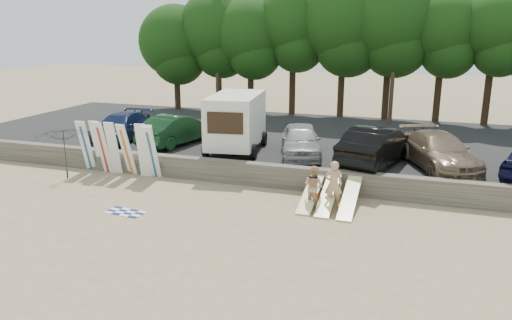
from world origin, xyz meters
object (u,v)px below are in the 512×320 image
(box_trailer, at_px, (236,120))
(beachgoer_a, at_px, (333,184))
(car_4, at_px, (439,151))
(beach_umbrella, at_px, (65,154))
(car_0, at_px, (120,127))
(car_2, at_px, (301,140))
(car_1, at_px, (177,129))
(beachgoer_b, at_px, (313,186))
(cooler, at_px, (327,195))
(car_3, at_px, (376,145))

(box_trailer, distance_m, beachgoer_a, 7.53)
(car_4, xyz_separation_m, beach_umbrella, (-16.09, -4.67, -0.27))
(box_trailer, bearing_deg, beach_umbrella, -151.38)
(car_0, height_order, car_2, car_2)
(car_1, distance_m, beachgoer_b, 10.07)
(car_1, xyz_separation_m, cooler, (8.89, -4.22, -1.33))
(cooler, bearing_deg, beachgoer_a, -60.10)
(beachgoer_b, height_order, cooler, beachgoer_b)
(box_trailer, bearing_deg, car_2, -8.16)
(cooler, bearing_deg, car_2, 126.81)
(beachgoer_b, bearing_deg, car_4, -108.78)
(car_2, bearing_deg, box_trailer, 164.01)
(car_4, bearing_deg, car_2, 155.78)
(car_0, bearing_deg, beachgoer_a, -26.12)
(box_trailer, distance_m, beach_umbrella, 8.17)
(beachgoer_a, xyz_separation_m, cooler, (-0.37, 0.93, -0.77))
(car_2, relative_size, beachgoer_b, 2.74)
(car_2, distance_m, beach_umbrella, 10.93)
(car_3, bearing_deg, car_1, 10.42)
(car_1, height_order, car_2, car_1)
(car_0, distance_m, cooler, 12.92)
(car_0, relative_size, car_4, 0.95)
(car_0, bearing_deg, beach_umbrella, -90.66)
(car_1, xyz_separation_m, beachgoer_b, (8.53, -5.32, -0.66))
(car_2, distance_m, beachgoer_b, 5.16)
(car_0, distance_m, car_2, 10.19)
(car_2, xyz_separation_m, car_4, (6.28, -0.13, -0.01))
(car_0, xyz_separation_m, car_3, (13.77, -0.57, 0.15))
(beachgoer_b, bearing_deg, car_1, -6.41)
(car_2, bearing_deg, car_4, -16.96)
(car_0, bearing_deg, car_2, -6.16)
(car_4, bearing_deg, beachgoer_a, -153.37)
(car_0, height_order, beachgoer_b, car_0)
(car_1, bearing_deg, beach_umbrella, 73.54)
(car_1, distance_m, beachgoer_a, 10.62)
(car_1, bearing_deg, car_2, -171.19)
(car_2, xyz_separation_m, car_3, (3.59, -0.34, 0.11))
(car_4, bearing_deg, car_1, 154.30)
(box_trailer, distance_m, car_3, 6.94)
(beachgoer_b, xyz_separation_m, cooler, (0.36, 1.10, -0.67))
(car_4, bearing_deg, beachgoer_b, -157.34)
(box_trailer, relative_size, car_0, 0.95)
(box_trailer, bearing_deg, beachgoer_a, -47.17)
(car_3, bearing_deg, car_2, 9.53)
(car_2, bearing_deg, beach_umbrella, -169.66)
(beachgoer_a, bearing_deg, car_4, -145.05)
(beach_umbrella, bearing_deg, cooler, 5.13)
(box_trailer, distance_m, cooler, 6.88)
(beachgoer_a, bearing_deg, car_2, -77.26)
(car_3, bearing_deg, car_0, 12.58)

